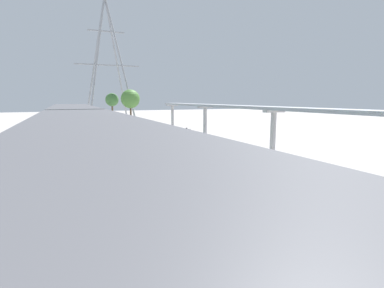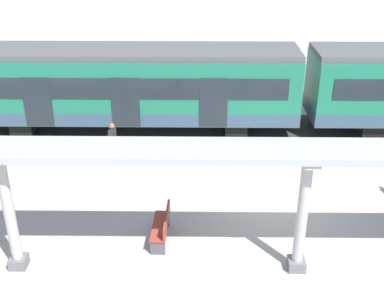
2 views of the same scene
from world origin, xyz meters
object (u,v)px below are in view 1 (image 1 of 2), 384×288
at_px(canopy_pillar_fifth, 173,122).
at_px(bench_far_end, 307,192).
at_px(trash_bin, 184,144).
at_px(passenger_waiting_near_edge, 233,220).
at_px(bench_near_end, 173,141).
at_px(train_near_carriage, 94,203).
at_px(train_far_carriage, 74,131).
at_px(canopy_pillar_third, 272,143).
at_px(bench_mid_platform, 215,156).
at_px(platform_info_sign, 187,142).
at_px(canopy_pillar_fourth, 205,129).

height_order(canopy_pillar_fifth, bench_far_end, canopy_pillar_fifth).
xyz_separation_m(bench_far_end, trash_bin, (-0.01, 12.28, 0.05)).
relative_size(bench_far_end, passenger_waiting_near_edge, 0.95).
bearing_deg(bench_near_end, passenger_waiting_near_edge, -105.18).
distance_m(train_near_carriage, train_far_carriage, 14.32).
bearing_deg(canopy_pillar_third, passenger_waiting_near_edge, -135.66).
bearing_deg(train_far_carriage, bench_near_end, 16.54).
bearing_deg(canopy_pillar_third, bench_mid_platform, 106.57).
relative_size(canopy_pillar_third, trash_bin, 3.44).
bearing_deg(passenger_waiting_near_edge, train_near_carriage, 175.23).
bearing_deg(trash_bin, bench_near_end, 90.11).
distance_m(canopy_pillar_fifth, platform_info_sign, 10.46).
bearing_deg(bench_near_end, bench_far_end, -89.96).
distance_m(train_far_carriage, bench_near_end, 8.16).
relative_size(train_near_carriage, canopy_pillar_third, 4.07).
bearing_deg(passenger_waiting_near_edge, canopy_pillar_fourth, 66.33).
xyz_separation_m(canopy_pillar_third, bench_mid_platform, (-1.15, 3.87, -1.27)).
bearing_deg(platform_info_sign, train_near_carriage, -121.85).
relative_size(train_far_carriage, trash_bin, 14.00).
distance_m(canopy_pillar_fifth, trash_bin, 6.19).
bearing_deg(bench_mid_platform, bench_far_end, -90.65).
xyz_separation_m(train_far_carriage, trash_bin, (7.71, -0.20, -1.34)).
xyz_separation_m(bench_far_end, platform_info_sign, (-1.52, 8.14, 0.89)).
bearing_deg(canopy_pillar_fifth, canopy_pillar_fourth, -90.00).
relative_size(canopy_pillar_fifth, trash_bin, 3.44).
xyz_separation_m(canopy_pillar_fourth, canopy_pillar_fifth, (0.00, 7.05, 0.00)).
bearing_deg(platform_info_sign, bench_mid_platform, -23.24).
xyz_separation_m(canopy_pillar_fifth, trash_bin, (-1.24, -5.94, -1.23)).
bearing_deg(canopy_pillar_fourth, bench_mid_platform, -107.17).
height_order(canopy_pillar_fifth, bench_near_end, canopy_pillar_fifth).
height_order(canopy_pillar_third, canopy_pillar_fourth, same).
distance_m(train_near_carriage, bench_mid_platform, 12.21).
xyz_separation_m(canopy_pillar_fourth, bench_far_end, (-1.23, -11.18, -1.27)).
bearing_deg(bench_near_end, canopy_pillar_third, -83.65).
bearing_deg(bench_near_end, train_far_carriage, -163.46).
distance_m(train_far_carriage, bench_far_end, 14.74).
height_order(bench_near_end, trash_bin, trash_bin).
relative_size(train_far_carriage, bench_near_end, 9.06).
distance_m(bench_far_end, trash_bin, 12.28).
height_order(canopy_pillar_fifth, trash_bin, canopy_pillar_fifth).
bearing_deg(trash_bin, bench_mid_platform, -88.94).
bearing_deg(bench_far_end, canopy_pillar_fifth, 86.12).
xyz_separation_m(train_far_carriage, bench_mid_platform, (7.80, -5.03, -1.39)).
bearing_deg(platform_info_sign, trash_bin, 69.96).
xyz_separation_m(train_near_carriage, canopy_pillar_fourth, (8.95, 13.02, -0.12)).
relative_size(bench_mid_platform, passenger_waiting_near_edge, 0.95).
height_order(trash_bin, platform_info_sign, platform_info_sign).
height_order(bench_near_end, passenger_waiting_near_edge, passenger_waiting_near_edge).
distance_m(bench_far_end, passenger_waiting_near_edge, 5.08).
bearing_deg(bench_far_end, canopy_pillar_third, 71.00).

